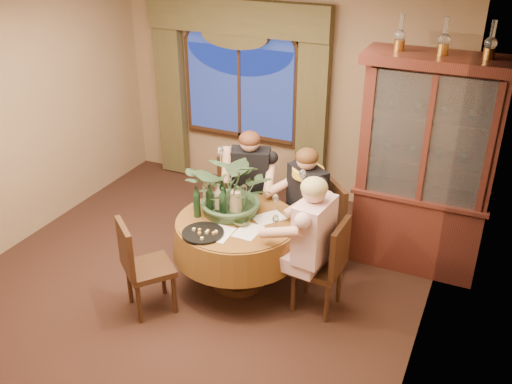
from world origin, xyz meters
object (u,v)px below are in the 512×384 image
at_px(chair_front_left, 149,266).
at_px(olive_bowl, 241,222).
at_px(wine_bottle_0, 223,203).
at_px(wine_bottle_3, 218,200).
at_px(person_scarf, 306,208).
at_px(dining_table, 238,252).
at_px(wine_bottle_5, 210,200).
at_px(oil_lamp_right, 491,40).
at_px(wine_bottle_4, 197,202).
at_px(oil_lamp_center, 445,36).
at_px(china_cabinet, 425,168).
at_px(chair_back, 236,202).
at_px(oil_lamp_left, 401,32).
at_px(chair_right, 318,265).
at_px(chair_back_right, 317,230).
at_px(wine_bottle_2, 223,194).
at_px(wine_bottle_1, 206,192).
at_px(person_pink, 313,248).
at_px(centerpiece_plant, 234,158).
at_px(stoneware_vase, 236,203).
at_px(person_back, 250,188).

height_order(chair_front_left, olive_bowl, chair_front_left).
bearing_deg(wine_bottle_0, wine_bottle_3, 148.62).
bearing_deg(person_scarf, dining_table, 90.00).
bearing_deg(olive_bowl, chair_front_left, -135.84).
relative_size(olive_bowl, wine_bottle_5, 0.50).
bearing_deg(oil_lamp_right, wine_bottle_4, -152.74).
bearing_deg(oil_lamp_center, china_cabinet, 180.00).
relative_size(chair_back, chair_front_left, 1.00).
distance_m(oil_lamp_center, wine_bottle_3, 2.60).
xyz_separation_m(chair_front_left, wine_bottle_4, (0.19, 0.60, 0.44)).
height_order(oil_lamp_left, wine_bottle_0, oil_lamp_left).
xyz_separation_m(chair_right, chair_back, (-1.26, 0.82, 0.00)).
distance_m(oil_lamp_left, chair_back_right, 2.11).
height_order(dining_table, person_scarf, person_scarf).
distance_m(oil_lamp_center, wine_bottle_5, 2.66).
bearing_deg(olive_bowl, wine_bottle_0, 169.37).
bearing_deg(chair_right, wine_bottle_2, 82.58).
height_order(chair_back, wine_bottle_1, wine_bottle_1).
distance_m(chair_back_right, olive_bowl, 0.90).
bearing_deg(wine_bottle_1, wine_bottle_4, -87.00).
bearing_deg(person_pink, dining_table, 90.00).
height_order(china_cabinet, oil_lamp_left, oil_lamp_left).
distance_m(wine_bottle_2, wine_bottle_3, 0.13).
xyz_separation_m(oil_lamp_right, wine_bottle_1, (-2.37, -1.00, -1.54)).
relative_size(chair_back_right, olive_bowl, 5.83).
xyz_separation_m(oil_lamp_left, centerpiece_plant, (-1.26, -0.98, -1.11)).
bearing_deg(chair_back, chair_right, 119.66).
distance_m(oil_lamp_right, wine_bottle_0, 2.84).
relative_size(chair_right, chair_back_right, 1.00).
bearing_deg(olive_bowl, wine_bottle_1, 159.71).
xyz_separation_m(oil_lamp_center, wine_bottle_0, (-1.71, -1.14, -1.54)).
relative_size(dining_table, wine_bottle_2, 3.94).
xyz_separation_m(chair_right, person_scarf, (-0.36, 0.67, 0.20)).
bearing_deg(wine_bottle_4, wine_bottle_1, 93.00).
bearing_deg(chair_back_right, stoneware_vase, 82.40).
bearing_deg(wine_bottle_2, person_pink, -13.48).
bearing_deg(wine_bottle_1, wine_bottle_5, -49.71).
bearing_deg(chair_back, olive_bowl, 92.19).
bearing_deg(oil_lamp_left, centerpiece_plant, -142.07).
distance_m(oil_lamp_left, chair_back, 2.54).
distance_m(dining_table, stoneware_vase, 0.51).
bearing_deg(wine_bottle_3, oil_lamp_center, 31.30).
bearing_deg(stoneware_vase, person_back, 103.49).
distance_m(china_cabinet, oil_lamp_right, 1.37).
relative_size(china_cabinet, stoneware_vase, 9.05).
xyz_separation_m(person_pink, wine_bottle_0, (-0.97, 0.08, 0.21)).
relative_size(china_cabinet, wine_bottle_1, 6.92).
bearing_deg(oil_lamp_right, chair_right, -133.95).
bearing_deg(wine_bottle_5, wine_bottle_3, 31.89).
bearing_deg(wine_bottle_0, wine_bottle_4, -162.79).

